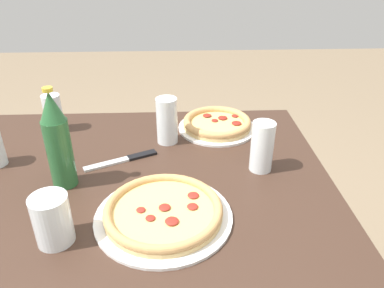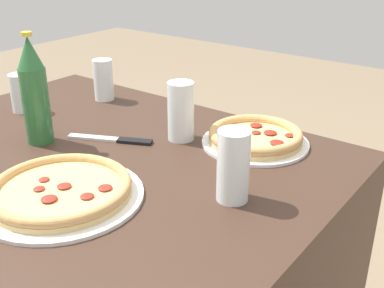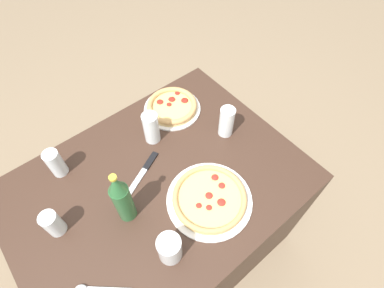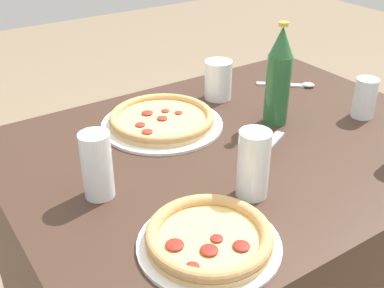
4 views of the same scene
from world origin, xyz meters
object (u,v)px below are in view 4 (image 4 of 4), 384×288
glass_cola (97,167)px  glass_red_wine (365,99)px  glass_mango_juice (218,82)px  pizza_veggie (162,120)px  glass_iced_tea (253,166)px  beer_bottle (279,77)px  spoon (294,85)px  pizza_pepperoni (209,238)px  knife (261,153)px

glass_cola → glass_red_wine: bearing=-4.3°
glass_cola → glass_mango_juice: 0.57m
pizza_veggie → glass_iced_tea: (-0.00, -0.38, 0.05)m
glass_iced_tea → glass_mango_juice: size_ratio=1.29×
glass_red_wine → beer_bottle: (-0.23, 0.11, 0.08)m
glass_red_wine → spoon: bearing=90.8°
glass_iced_tea → pizza_pepperoni: bearing=-153.8°
spoon → pizza_veggie: bearing=-179.6°
glass_iced_tea → spoon: glass_iced_tea is taller
pizza_veggie → glass_iced_tea: size_ratio=2.19×
glass_red_wine → spoon: glass_red_wine is taller
glass_red_wine → pizza_veggie: bearing=152.2°
beer_bottle → spoon: 0.30m
glass_mango_juice → knife: size_ratio=0.55×
pizza_pepperoni → spoon: 0.81m
glass_iced_tea → knife: bearing=42.0°
pizza_veggie → spoon: pizza_veggie is taller
glass_mango_juice → pizza_veggie: bearing=-164.6°
spoon → glass_cola: bearing=-164.9°
glass_red_wine → pizza_pepperoni: bearing=-163.2°
pizza_veggie → beer_bottle: beer_bottle is taller
pizza_veggie → pizza_pepperoni: size_ratio=1.23×
glass_cola → knife: bearing=-8.9°
spoon → pizza_pepperoni: bearing=-145.0°
pizza_veggie → knife: size_ratio=1.56×
pizza_pepperoni → glass_mango_juice: glass_mango_juice is taller
beer_bottle → glass_cola: bearing=-174.6°
glass_cola → glass_mango_juice: size_ratio=1.26×
pizza_pepperoni → spoon: pizza_pepperoni is taller
pizza_pepperoni → glass_iced_tea: 0.20m
glass_red_wine → glass_cola: (-0.77, 0.06, 0.02)m
pizza_pepperoni → knife: bearing=33.7°
glass_red_wine → glass_iced_tea: size_ratio=0.74×
glass_cola → beer_bottle: bearing=5.4°
pizza_pepperoni → glass_red_wine: 0.70m
glass_iced_tea → beer_bottle: size_ratio=0.54×
pizza_veggie → glass_red_wine: bearing=-27.8°
beer_bottle → knife: beer_bottle is taller
pizza_veggie → beer_bottle: bearing=-29.6°
pizza_veggie → spoon: bearing=0.4°
glass_cola → pizza_veggie: bearing=36.8°
pizza_pepperoni → beer_bottle: beer_bottle is taller
pizza_veggie → glass_cola: size_ratio=2.24×
glass_mango_juice → beer_bottle: beer_bottle is taller
pizza_veggie → glass_mango_juice: glass_mango_juice is taller
beer_bottle → glass_mango_juice: bearing=98.9°
glass_iced_tea → glass_mango_juice: glass_iced_tea is taller
pizza_pepperoni → glass_cola: glass_cola is taller
pizza_pepperoni → glass_cola: size_ratio=1.81×
glass_cola → spoon: bearing=15.1°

